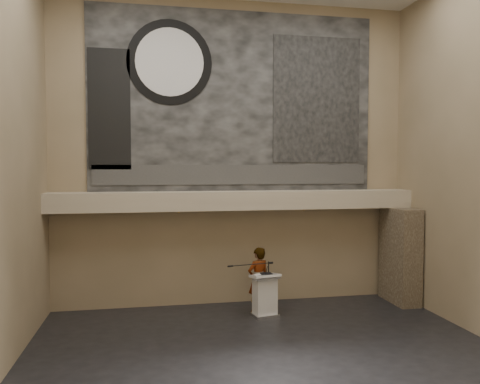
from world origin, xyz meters
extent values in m
plane|color=black|center=(0.00, 0.00, 0.00)|extent=(10.00, 10.00, 0.00)
cube|color=#79694D|center=(0.00, 4.00, 4.25)|extent=(10.00, 0.02, 8.50)
cube|color=#79694D|center=(0.00, -4.00, 4.25)|extent=(10.00, 0.02, 8.50)
cube|color=tan|center=(0.00, 3.60, 2.95)|extent=(10.00, 0.80, 0.50)
cylinder|color=#B2893D|center=(-1.60, 3.55, 2.67)|extent=(0.04, 0.04, 0.06)
cylinder|color=#B2893D|center=(1.90, 3.55, 2.67)|extent=(0.04, 0.04, 0.06)
cube|color=black|center=(0.00, 3.97, 5.70)|extent=(8.00, 0.05, 5.00)
cube|color=#2D2D2D|center=(0.00, 3.93, 3.65)|extent=(7.76, 0.02, 0.55)
cylinder|color=black|center=(-1.80, 3.93, 6.70)|extent=(2.30, 0.02, 2.30)
cylinder|color=silver|center=(-1.80, 3.91, 6.70)|extent=(1.84, 0.02, 1.84)
cube|color=black|center=(2.40, 3.93, 5.80)|extent=(2.60, 0.02, 3.60)
cube|color=black|center=(-3.40, 3.93, 5.40)|extent=(1.10, 0.02, 3.20)
cube|color=#423628|center=(4.65, 3.15, 1.35)|extent=(0.60, 1.40, 2.70)
cube|color=silver|center=(0.53, 2.58, 0.04)|extent=(0.72, 0.60, 0.08)
cube|color=silver|center=(0.53, 2.58, 0.56)|extent=(0.62, 0.49, 0.96)
cube|color=silver|center=(0.53, 2.56, 1.07)|extent=(0.80, 0.64, 0.13)
cube|color=black|center=(0.57, 2.56, 1.12)|extent=(0.29, 0.23, 0.04)
cube|color=white|center=(0.39, 2.53, 1.10)|extent=(0.29, 0.35, 0.00)
imported|color=white|center=(0.45, 2.94, 0.87)|extent=(0.74, 0.62, 1.74)
cylinder|color=black|center=(0.65, 2.64, 0.01)|extent=(0.52, 0.52, 0.02)
cylinder|color=black|center=(0.65, 2.64, 0.71)|extent=(0.03, 0.03, 1.42)
cylinder|color=black|center=(0.13, 2.54, 1.38)|extent=(1.16, 0.24, 0.02)
camera|label=1|loc=(-2.31, -9.00, 3.85)|focal=35.00mm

